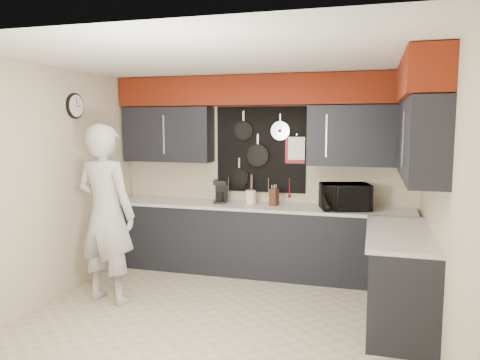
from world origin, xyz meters
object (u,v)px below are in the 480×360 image
(utensil_crock, at_px, (251,197))
(microwave, at_px, (345,197))
(person, at_px, (106,214))
(knife_block, at_px, (274,197))
(coffee_maker, at_px, (221,191))

(utensil_crock, bearing_deg, microwave, -4.75)
(microwave, xyz_separation_m, person, (-2.48, -1.36, -0.09))
(microwave, relative_size, knife_block, 2.69)
(coffee_maker, xyz_separation_m, person, (-0.85, -1.44, -0.09))
(person, bearing_deg, knife_block, -129.79)
(microwave, relative_size, coffee_maker, 1.90)
(knife_block, height_order, coffee_maker, coffee_maker)
(knife_block, relative_size, utensil_crock, 1.22)
(coffee_maker, bearing_deg, person, -135.13)
(knife_block, height_order, utensil_crock, knife_block)
(microwave, distance_m, coffee_maker, 1.63)
(microwave, bearing_deg, person, -167.62)
(microwave, relative_size, person, 0.30)
(microwave, xyz_separation_m, utensil_crock, (-1.22, 0.10, -0.07))
(coffee_maker, bearing_deg, knife_block, -16.07)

